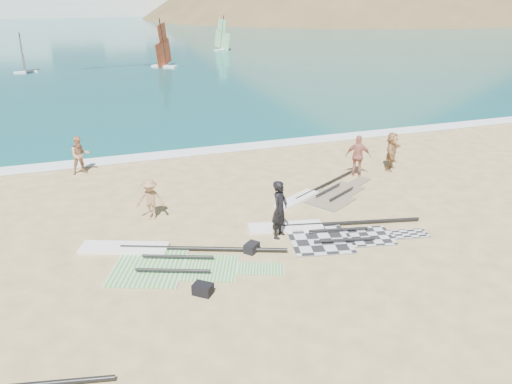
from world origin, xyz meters
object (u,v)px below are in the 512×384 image
object	(u,v)px
beachgoer_right	(392,151)
person_wetsuit	(280,209)
rig_orange	(321,195)
gear_bag_far	(203,289)
rig_green	(162,258)
beachgoer_mid	(150,199)
beachgoer_back	(358,156)
gear_bag_near	(252,248)
rig_grey	(324,232)
beachgoer_left	(80,155)

from	to	relation	value
beachgoer_right	person_wetsuit	bearing A→B (deg)	167.07
rig_orange	gear_bag_far	world-z (taller)	gear_bag_far
gear_bag_far	rig_green	bearing A→B (deg)	108.15
beachgoer_mid	beachgoer_back	xyz separation A→B (m)	(9.18, 1.51, 0.16)
gear_bag_near	beachgoer_mid	world-z (taller)	beachgoer_mid
beachgoer_mid	beachgoer_right	size ratio (longest dim) A/B	0.86
rig_grey	beachgoer_left	distance (m)	11.68
beachgoer_left	beachgoer_back	world-z (taller)	beachgoer_back
beachgoer_left	beachgoer_back	bearing A→B (deg)	-32.12
rig_green	beachgoer_mid	xyz separation A→B (m)	(0.12, 3.01, 0.70)
beachgoer_left	beachgoer_right	size ratio (longest dim) A/B	0.97
rig_grey	beachgoer_left	size ratio (longest dim) A/B	3.53
rig_orange	gear_bag_far	xyz separation A→B (m)	(-6.04, -5.17, 0.10)
beachgoer_back	rig_orange	bearing A→B (deg)	62.85
rig_orange	person_wetsuit	xyz separation A→B (m)	(-2.84, -2.69, 0.94)
rig_grey	beachgoer_back	xyz separation A→B (m)	(3.88, 4.57, 0.87)
gear_bag_near	person_wetsuit	xyz separation A→B (m)	(1.21, 0.70, 0.84)
rig_grey	beachgoer_right	bearing A→B (deg)	52.09
gear_bag_far	beachgoer_right	xyz separation A→B (m)	(10.42, 6.99, 0.72)
gear_bag_near	beachgoer_left	size ratio (longest dim) A/B	0.28
beachgoer_right	rig_orange	bearing A→B (deg)	157.67
rig_orange	beachgoer_back	xyz separation A→B (m)	(2.53, 1.59, 0.87)
rig_orange	gear_bag_near	world-z (taller)	gear_bag_near
gear_bag_far	beachgoer_left	world-z (taller)	beachgoer_left
rig_green	gear_bag_near	bearing A→B (deg)	11.78
rig_green	person_wetsuit	distance (m)	4.04
rig_orange	person_wetsuit	size ratio (longest dim) A/B	2.55
beachgoer_back	beachgoer_right	distance (m)	1.86
beachgoer_left	beachgoer_mid	xyz separation A→B (m)	(2.24, -5.82, -0.10)
rig_green	rig_orange	world-z (taller)	rig_green
beachgoer_left	rig_orange	bearing A→B (deg)	-45.01
rig_green	gear_bag_near	size ratio (longest dim) A/B	13.30
beachgoer_left	person_wetsuit	bearing A→B (deg)	-66.30
rig_green	beachgoer_right	xyz separation A→B (m)	(11.15, 4.75, 0.82)
rig_green	beachgoer_mid	bearing A→B (deg)	109.06
rig_grey	person_wetsuit	world-z (taller)	person_wetsuit
rig_green	person_wetsuit	xyz separation A→B (m)	(3.93, 0.24, 0.93)
beachgoer_left	beachgoer_mid	bearing A→B (deg)	-80.34
rig_grey	person_wetsuit	distance (m)	1.78
beachgoer_left	beachgoer_right	bearing A→B (deg)	-28.52
beachgoer_mid	person_wetsuit	bearing A→B (deg)	-19.32
rig_orange	beachgoer_mid	xyz separation A→B (m)	(-6.65, 0.08, 0.71)
rig_grey	gear_bag_near	bearing A→B (deg)	-159.31
rig_orange	beachgoer_left	size ratio (longest dim) A/B	2.95
rig_orange	beachgoer_mid	world-z (taller)	beachgoer_mid
rig_green	rig_grey	bearing A→B (deg)	20.83
rig_green	beachgoer_back	xyz separation A→B (m)	(9.30, 4.52, 0.87)
beachgoer_back	beachgoer_mid	bearing A→B (deg)	40.01
gear_bag_near	beachgoer_back	xyz separation A→B (m)	(6.58, 4.98, 0.77)
beachgoer_right	beachgoer_left	bearing A→B (deg)	117.97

